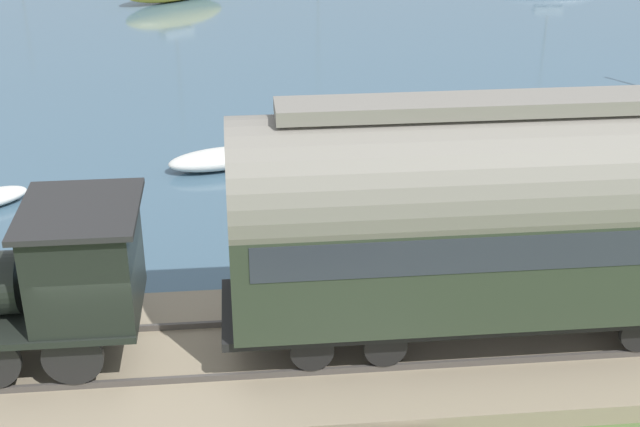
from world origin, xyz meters
The scene contains 5 objects.
ground_plane centered at (0.00, 0.00, 0.00)m, with size 200.00×200.00×0.00m, color #516B38.
rail_embankment centered at (0.27, 0.00, 0.18)m, with size 4.45×56.00×0.48m.
steam_locomotive centered at (0.27, 1.69, 2.10)m, with size 2.28×5.52×3.19m.
passenger_coach centered at (0.27, -6.76, 2.95)m, with size 2.53×10.20×4.55m.
rowboat_off_pier centered at (9.70, -1.57, 0.28)m, with size 1.74×3.10×0.55m.
Camera 1 is at (-13.25, -2.09, 9.66)m, focal length 50.00 mm.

